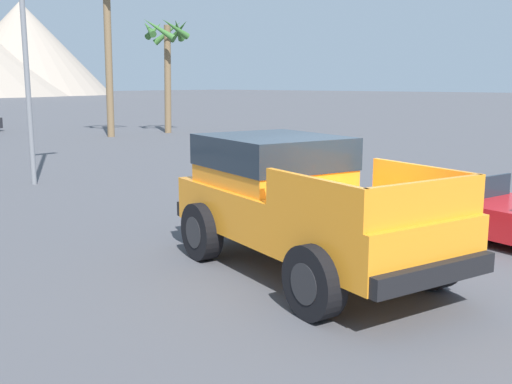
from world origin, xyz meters
TOP-DOWN VIEW (x-y plane):
  - ground_plane at (0.00, 0.00)m, footprint 320.00×320.00m
  - orange_pickup_truck at (-0.15, 0.78)m, footprint 3.27×5.22m
  - red_convertible_car at (3.54, -1.16)m, footprint 2.71×4.84m
  - palm_tree_leaning at (14.74, 20.93)m, footprint 2.81×2.69m

SIDE VIEW (x-z plane):
  - ground_plane at x=0.00m, z-range 0.00..0.00m
  - red_convertible_car at x=3.54m, z-range -0.11..0.98m
  - orange_pickup_truck at x=-0.15m, z-range 0.13..2.08m
  - palm_tree_leaning at x=14.74m, z-range 1.59..7.78m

